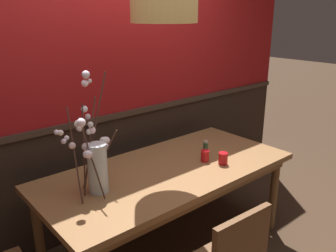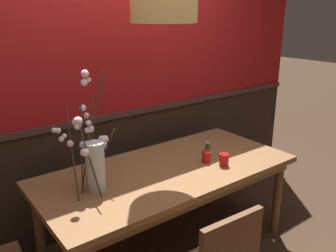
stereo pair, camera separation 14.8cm
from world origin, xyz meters
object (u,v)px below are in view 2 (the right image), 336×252
Objects in this scene: vase_with_blossoms at (93,159)px; candle_holder_nearer_edge at (206,157)px; dining_table at (168,177)px; chair_far_side_right at (137,151)px; candle_holder_nearer_center at (224,160)px; condiment_bottle at (207,149)px; chair_far_side_left at (88,169)px; pendant_lamp at (164,1)px.

vase_with_blossoms is 0.95m from candle_holder_nearer_edge.
dining_table is 0.97m from chair_far_side_right.
condiment_bottle is at bearing 85.83° from candle_holder_nearer_center.
chair_far_side_right is 1.16× the size of vase_with_blossoms.
chair_far_side_left is 1.32m from candle_holder_nearer_center.
condiment_bottle is (0.12, -0.93, 0.29)m from chair_far_side_right.
condiment_bottle is 1.25m from pendant_lamp.
pendant_lamp is at bearing 178.95° from dining_table.
candle_holder_nearer_edge is 1.24m from pendant_lamp.
dining_table is at bearing 163.21° from candle_holder_nearer_edge.
dining_table is at bearing -71.05° from chair_far_side_left.
condiment_bottle is at bearing -82.73° from chair_far_side_right.
chair_far_side_left is 8.98× the size of candle_holder_nearer_center.
chair_far_side_left is at bearing 128.51° from condiment_bottle.
chair_far_side_right is 1.15× the size of pendant_lamp.
pendant_lamp is (-0.04, 0.00, 1.32)m from dining_table.
chair_far_side_right reaches higher than candle_holder_nearer_edge.
pendant_lamp is at bearing -73.17° from chair_far_side_left.
candle_holder_nearer_center is (0.10, -1.14, 0.28)m from chair_far_side_right.
pendant_lamp reaches higher than chair_far_side_left.
candle_holder_nearer_center is at bearing -57.87° from chair_far_side_left.
condiment_bottle is at bearing -3.09° from vase_with_blossoms.
pendant_lamp is (-0.42, 0.23, 1.19)m from candle_holder_nearer_center.
chair_far_side_right is at bearing 44.55° from vase_with_blossoms.
pendant_lamp is (0.57, -0.04, 1.01)m from vase_with_blossoms.
vase_with_blossoms is at bearing 176.41° from pendant_lamp.
vase_with_blossoms reaches higher than candle_holder_nearer_center.
candle_holder_nearer_edge is 0.70× the size of condiment_bottle.
dining_table is 2.52× the size of vase_with_blossoms.
chair_far_side_right is 0.98m from condiment_bottle.
dining_table is 0.35m from candle_holder_nearer_edge.
chair_far_side_left reaches higher than dining_table.
condiment_bottle reaches higher than dining_table.
chair_far_side_left reaches higher than candle_holder_nearer_center.
chair_far_side_left is at bearing 108.95° from dining_table.
dining_table is 0.68m from vase_with_blossoms.
chair_far_side_right reaches higher than condiment_bottle.
candle_holder_nearer_center is at bearing -61.63° from candle_holder_nearer_edge.
condiment_bottle is at bearing 41.71° from candle_holder_nearer_edge.
chair_far_side_left is (-0.30, 0.86, -0.17)m from dining_table.
chair_far_side_right is 1.18m from candle_holder_nearer_center.
dining_table is 0.92m from chair_far_side_left.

